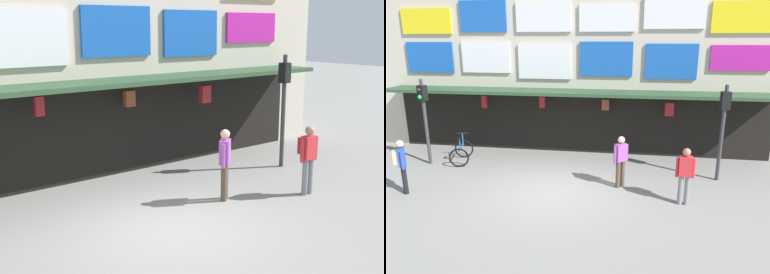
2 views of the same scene
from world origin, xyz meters
The scene contains 8 objects.
ground_plane centered at (0.00, 0.00, 0.00)m, with size 80.00×80.00×0.00m, color gray.
shopfront centered at (0.00, 4.57, 3.96)m, with size 18.00×2.60×8.00m.
traffic_light_near centered at (-5.22, 1.66, 2.14)m, with size 0.33×0.35×3.20m.
traffic_light_far centered at (5.21, 1.68, 2.14)m, with size 0.31×0.34×3.20m.
bicycle_parked centered at (-4.10, 2.02, 0.39)m, with size 1.03×1.32×1.05m.
pedestrian_in_blue centered at (3.84, -0.34, 0.98)m, with size 0.53×0.37×1.68m.
pedestrian_in_red centered at (-4.51, -0.89, 0.98)m, with size 0.47×0.48×1.68m.
pedestrian_in_yellow centered at (2.01, 0.59, 0.95)m, with size 0.44×0.40×1.68m.
Camera 2 is at (2.29, -9.79, 4.55)m, focal length 32.46 mm.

